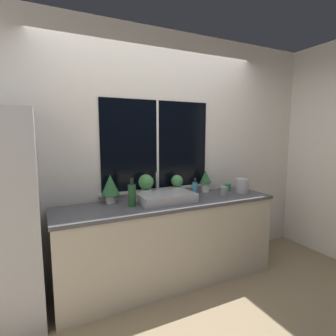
{
  "coord_description": "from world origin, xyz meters",
  "views": [
    {
      "loc": [
        -1.17,
        -2.09,
        1.59
      ],
      "look_at": [
        -0.02,
        0.28,
        1.23
      ],
      "focal_mm": 28.0,
      "sensor_mm": 36.0,
      "label": 1
    }
  ],
  "objects_px": {
    "potted_plant_far_right": "(206,179)",
    "kettle": "(242,185)",
    "potted_plant_center_right": "(177,184)",
    "sink": "(165,197)",
    "mug_grey": "(223,191)",
    "potted_plant_center_left": "(146,185)",
    "potted_plant_far_left": "(110,186)",
    "mug_green": "(228,187)",
    "bottle_tall": "(132,195)",
    "soap_bottle": "(195,189)"
  },
  "relations": [
    {
      "from": "mug_green",
      "to": "kettle",
      "type": "distance_m",
      "value": 0.18
    },
    {
      "from": "soap_bottle",
      "to": "bottle_tall",
      "type": "relative_size",
      "value": 0.78
    },
    {
      "from": "potted_plant_center_right",
      "to": "bottle_tall",
      "type": "xyz_separation_m",
      "value": [
        -0.6,
        -0.22,
        -0.01
      ]
    },
    {
      "from": "potted_plant_far_left",
      "to": "potted_plant_center_right",
      "type": "bearing_deg",
      "value": 0.0
    },
    {
      "from": "soap_bottle",
      "to": "bottle_tall",
      "type": "bearing_deg",
      "value": -176.65
    },
    {
      "from": "potted_plant_far_left",
      "to": "kettle",
      "type": "xyz_separation_m",
      "value": [
        1.52,
        -0.22,
        -0.08
      ]
    },
    {
      "from": "potted_plant_center_left",
      "to": "mug_grey",
      "type": "relative_size",
      "value": 2.67
    },
    {
      "from": "potted_plant_center_left",
      "to": "kettle",
      "type": "xyz_separation_m",
      "value": [
        1.13,
        -0.22,
        -0.06
      ]
    },
    {
      "from": "bottle_tall",
      "to": "kettle",
      "type": "distance_m",
      "value": 1.36
    },
    {
      "from": "potted_plant_center_right",
      "to": "bottle_tall",
      "type": "relative_size",
      "value": 0.84
    },
    {
      "from": "potted_plant_far_left",
      "to": "mug_green",
      "type": "relative_size",
      "value": 3.16
    },
    {
      "from": "potted_plant_center_left",
      "to": "potted_plant_far_right",
      "type": "relative_size",
      "value": 1.02
    },
    {
      "from": "potted_plant_far_right",
      "to": "soap_bottle",
      "type": "xyz_separation_m",
      "value": [
        -0.26,
        -0.18,
        -0.06
      ]
    },
    {
      "from": "mug_grey",
      "to": "kettle",
      "type": "height_order",
      "value": "kettle"
    },
    {
      "from": "kettle",
      "to": "sink",
      "type": "bearing_deg",
      "value": 178.25
    },
    {
      "from": "sink",
      "to": "bottle_tall",
      "type": "relative_size",
      "value": 2.08
    },
    {
      "from": "potted_plant_center_right",
      "to": "potted_plant_far_right",
      "type": "height_order",
      "value": "potted_plant_far_right"
    },
    {
      "from": "bottle_tall",
      "to": "potted_plant_far_left",
      "type": "bearing_deg",
      "value": 125.37
    },
    {
      "from": "potted_plant_far_right",
      "to": "kettle",
      "type": "xyz_separation_m",
      "value": [
        0.37,
        -0.22,
        -0.06
      ]
    },
    {
      "from": "kettle",
      "to": "mug_green",
      "type": "bearing_deg",
      "value": 123.34
    },
    {
      "from": "mug_green",
      "to": "potted_plant_center_left",
      "type": "bearing_deg",
      "value": 176.04
    },
    {
      "from": "potted_plant_far_left",
      "to": "kettle",
      "type": "relative_size",
      "value": 1.56
    },
    {
      "from": "mug_grey",
      "to": "kettle",
      "type": "distance_m",
      "value": 0.3
    },
    {
      "from": "potted_plant_far_left",
      "to": "potted_plant_far_right",
      "type": "xyz_separation_m",
      "value": [
        1.14,
        0.0,
        -0.02
      ]
    },
    {
      "from": "soap_bottle",
      "to": "mug_green",
      "type": "height_order",
      "value": "soap_bottle"
    },
    {
      "from": "potted_plant_center_right",
      "to": "kettle",
      "type": "bearing_deg",
      "value": -15.95
    },
    {
      "from": "sink",
      "to": "potted_plant_far_left",
      "type": "relative_size",
      "value": 1.99
    },
    {
      "from": "sink",
      "to": "bottle_tall",
      "type": "bearing_deg",
      "value": -175.06
    },
    {
      "from": "sink",
      "to": "mug_grey",
      "type": "xyz_separation_m",
      "value": [
        0.7,
        -0.06,
        0.0
      ]
    },
    {
      "from": "potted_plant_center_left",
      "to": "mug_grey",
      "type": "bearing_deg",
      "value": -16.25
    },
    {
      "from": "bottle_tall",
      "to": "potted_plant_center_right",
      "type": "bearing_deg",
      "value": 19.85
    },
    {
      "from": "potted_plant_center_left",
      "to": "potted_plant_center_right",
      "type": "relative_size",
      "value": 1.14
    },
    {
      "from": "potted_plant_far_right",
      "to": "bottle_tall",
      "type": "distance_m",
      "value": 1.01
    },
    {
      "from": "sink",
      "to": "potted_plant_far_right",
      "type": "xyz_separation_m",
      "value": [
        0.62,
        0.19,
        0.11
      ]
    },
    {
      "from": "sink",
      "to": "potted_plant_center_left",
      "type": "height_order",
      "value": "sink"
    },
    {
      "from": "mug_grey",
      "to": "potted_plant_far_left",
      "type": "bearing_deg",
      "value": 168.68
    },
    {
      "from": "potted_plant_far_left",
      "to": "potted_plant_far_right",
      "type": "bearing_deg",
      "value": 0.0
    },
    {
      "from": "sink",
      "to": "potted_plant_far_left",
      "type": "bearing_deg",
      "value": 160.43
    },
    {
      "from": "potted_plant_far_right",
      "to": "kettle",
      "type": "distance_m",
      "value": 0.44
    },
    {
      "from": "bottle_tall",
      "to": "kettle",
      "type": "relative_size",
      "value": 1.49
    },
    {
      "from": "potted_plant_far_right",
      "to": "sink",
      "type": "bearing_deg",
      "value": -163.28
    },
    {
      "from": "potted_plant_far_left",
      "to": "potted_plant_center_right",
      "type": "height_order",
      "value": "potted_plant_far_left"
    },
    {
      "from": "potted_plant_center_left",
      "to": "soap_bottle",
      "type": "height_order",
      "value": "potted_plant_center_left"
    },
    {
      "from": "potted_plant_far_left",
      "to": "kettle",
      "type": "height_order",
      "value": "potted_plant_far_left"
    },
    {
      "from": "mug_grey",
      "to": "bottle_tall",
      "type": "bearing_deg",
      "value": 178.56
    },
    {
      "from": "bottle_tall",
      "to": "kettle",
      "type": "bearing_deg",
      "value": 0.07
    },
    {
      "from": "mug_green",
      "to": "bottle_tall",
      "type": "bearing_deg",
      "value": -173.42
    },
    {
      "from": "potted_plant_far_left",
      "to": "kettle",
      "type": "distance_m",
      "value": 1.54
    },
    {
      "from": "bottle_tall",
      "to": "mug_green",
      "type": "bearing_deg",
      "value": 6.58
    },
    {
      "from": "mug_grey",
      "to": "mug_green",
      "type": "distance_m",
      "value": 0.26
    }
  ]
}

